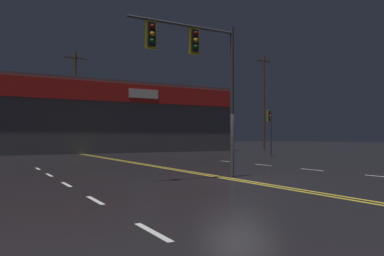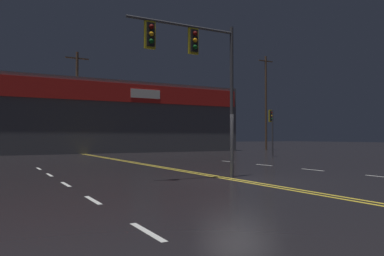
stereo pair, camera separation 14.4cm
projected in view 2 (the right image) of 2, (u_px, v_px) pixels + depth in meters
ground_plane at (238, 180)px, 13.76m from camera, size 200.00×200.00×0.00m
road_markings at (294, 183)px, 12.94m from camera, size 17.14×60.00×0.01m
traffic_signal_median at (193, 58)px, 14.05m from camera, size 4.47×0.36×6.00m
traffic_signal_corner_northeast at (272, 122)px, 30.44m from camera, size 0.42×0.36×3.82m
building_backdrop at (73, 118)px, 39.70m from camera, size 35.26×10.23×7.31m
utility_pole_row at (91, 97)px, 36.31m from camera, size 48.22×0.26×11.78m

